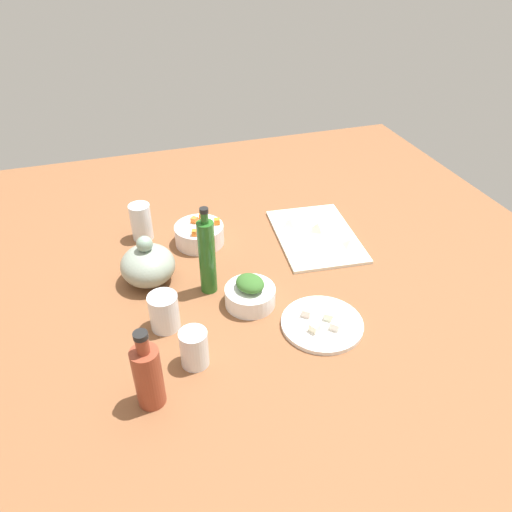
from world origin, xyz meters
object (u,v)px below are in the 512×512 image
Objects in this scene: cutting_board at (316,236)px; bottle_0 at (207,256)px; plate_tofu at (322,324)px; teapot at (148,264)px; drinking_glass_0 at (194,348)px; bowl_greens at (250,296)px; drinking_glass_1 at (164,312)px; drinking_glass_2 at (141,222)px; bottle_1 at (148,375)px; bowl_carrots at (199,234)px.

bottle_0 reaches higher than cutting_board.
teapot is at bearing 50.71° from plate_tofu.
drinking_glass_0 is at bearing -170.23° from teapot.
cutting_board is at bearing -50.12° from bowl_greens.
bowl_greens is 15.59cm from bottle_0.
bottle_0 is 2.65× the size of drinking_glass_1.
drinking_glass_2 reaches higher than drinking_glass_1.
bottle_0 reaches higher than drinking_glass_1.
bottle_1 reaches higher than cutting_board.
drinking_glass_1 is (14.18, 4.60, 0.16)cm from drinking_glass_0.
cutting_board is at bearing -83.09° from teapot.
teapot is at bearing 3.74° from drinking_glass_1.
drinking_glass_2 is at bearing -5.33° from bottle_1.
bottle_1 is (-24.00, 29.28, 5.57)cm from bowl_greens.
cutting_board is 2.98× the size of drinking_glass_2.
bowl_carrots is 50.38cm from drinking_glass_0.
bowl_carrots reaches higher than cutting_board.
plate_tofu is at bearing 158.91° from cutting_board.
bowl_greens is 33.51cm from bowl_carrots.
bottle_1 is at bearing 163.72° from drinking_glass_1.
bottle_0 is at bearing -51.13° from drinking_glass_1.
bottle_1 is at bearing 125.56° from drinking_glass_0.
bottle_1 is 14.00cm from drinking_glass_0.
bottle_0 is at bearing 173.99° from bowl_carrots.
bowl_carrots is at bearing -116.63° from drinking_glass_2.
drinking_glass_2 is (32.01, 14.18, -5.41)cm from bottle_0.
bottle_0 is 39.04cm from bottle_1.
drinking_glass_0 is 14.91cm from drinking_glass_1.
bowl_greens is at bearing -127.07° from teapot.
drinking_glass_2 is (16.46, 52.84, 5.41)cm from cutting_board.
plate_tofu is 1.36× the size of bowl_carrots.
bowl_greens is 0.52× the size of bottle_0.
drinking_glass_2 is at bearing -2.40° from teapot.
bowl_carrots is 23.04cm from teapot.
drinking_glass_0 is (-16.11, 18.24, 2.15)cm from bowl_greens.
plate_tofu is at bearing -129.29° from teapot.
drinking_glass_1 is at bearing -179.53° from drinking_glass_2.
drinking_glass_2 is at bearing 0.47° from drinking_glass_1.
drinking_glass_2 is (43.15, 0.36, 1.04)cm from drinking_glass_1.
bottle_1 reaches higher than teapot.
bottle_1 reaches higher than bowl_carrots.
drinking_glass_2 is (22.97, -0.96, 0.31)cm from teapot.
teapot is at bearing 129.67° from bowl_carrots.
bottle_1 is 65.55cm from drinking_glass_2.
drinking_glass_0 is at bearing -54.44° from bottle_1.
drinking_glass_2 reaches higher than plate_tofu.
teapot reaches higher than cutting_board.
bottle_1 is at bearing 173.08° from teapot.
cutting_board is 41.17cm from plate_tofu.
bowl_carrots is (46.51, 21.35, 2.47)cm from plate_tofu.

